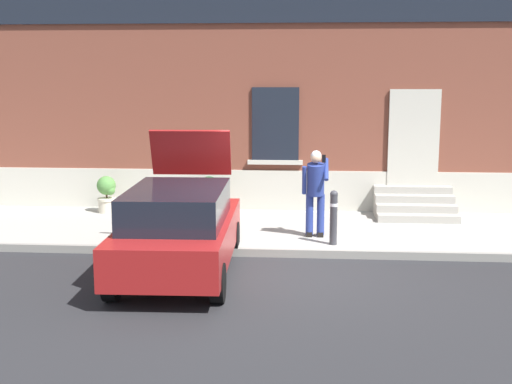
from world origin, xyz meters
name	(u,v)px	position (x,y,z in m)	size (l,w,h in m)	color
ground_plane	(283,272)	(0.00, 0.00, 0.00)	(80.00, 80.00, 0.00)	#232326
sidewalk	(288,230)	(0.00, 2.80, 0.07)	(24.00, 3.60, 0.15)	#99968E
curb_edge	(285,253)	(0.00, 0.94, 0.07)	(24.00, 0.12, 0.15)	gray
building_facade	(293,58)	(0.01, 5.29, 3.73)	(24.00, 1.52, 7.50)	brown
entrance_stoop	(414,206)	(2.83, 4.12, 0.39)	(1.78, 1.28, 0.64)	#9E998E
hatchback_car_red	(179,228)	(-1.74, -0.29, 0.80)	(1.89, 4.11, 2.34)	maroon
bollard_near_person	(334,215)	(0.90, 1.35, 0.71)	(0.15, 0.15, 1.04)	#333338
person_on_phone	(315,188)	(0.56, 1.91, 1.15)	(0.51, 0.51, 1.74)	navy
planter_cream	(107,193)	(-4.27, 3.97, 0.61)	(0.44, 0.44, 0.86)	beige
planter_terracotta	(210,193)	(-1.87, 4.12, 0.61)	(0.44, 0.44, 0.86)	#B25B38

